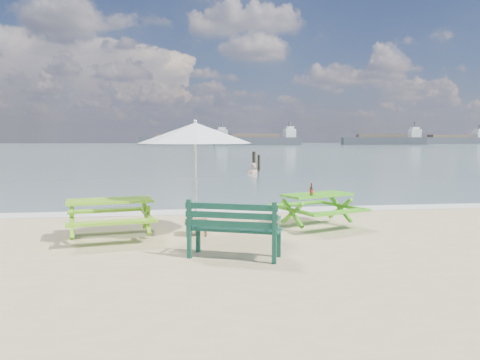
{
  "coord_description": "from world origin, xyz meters",
  "views": [
    {
      "loc": [
        -1.39,
        -7.95,
        2.0
      ],
      "look_at": [
        0.13,
        3.0,
        1.0
      ],
      "focal_mm": 35.0,
      "sensor_mm": 36.0,
      "label": 1
    }
  ],
  "objects": [
    {
      "name": "beer_bottle",
      "position": [
        1.53,
        1.81,
        0.84
      ],
      "size": [
        0.07,
        0.07,
        0.27
      ],
      "color": "brown",
      "rests_on": "picnic_table_right"
    },
    {
      "name": "picnic_table_left",
      "position": [
        -2.69,
        1.51,
        0.38
      ],
      "size": [
        1.95,
        2.1,
        0.78
      ],
      "color": "#6BB01A",
      "rests_on": "ground"
    },
    {
      "name": "swimmer",
      "position": [
        2.92,
        17.94,
        -0.35
      ],
      "size": [
        0.76,
        0.57,
        1.88
      ],
      "color": "tan",
      "rests_on": "ground"
    },
    {
      "name": "park_bench",
      "position": [
        -0.42,
        -0.33,
        0.29
      ],
      "size": [
        1.61,
        1.05,
        0.95
      ],
      "color": "#0E3C2D",
      "rests_on": "ground"
    },
    {
      "name": "mooring_pilings",
      "position": [
        3.36,
        19.42,
        0.45
      ],
      "size": [
        0.58,
        0.78,
        1.39
      ],
      "color": "black",
      "rests_on": "ground"
    },
    {
      "name": "cargo_ships",
      "position": [
        59.57,
        124.22,
        1.18
      ],
      "size": [
        144.37,
        28.87,
        4.4
      ],
      "color": "#3A3D44",
      "rests_on": "ground"
    },
    {
      "name": "sea",
      "position": [
        0.0,
        85.0,
        0.0
      ],
      "size": [
        300.0,
        300.0,
        0.0
      ],
      "primitive_type": "plane",
      "color": "slate",
      "rests_on": "ground"
    },
    {
      "name": "side_table",
      "position": [
        -0.98,
        1.6,
        0.16
      ],
      "size": [
        0.48,
        0.48,
        0.3
      ],
      "color": "brown",
      "rests_on": "ground"
    },
    {
      "name": "picnic_table_right",
      "position": [
        1.77,
        2.12,
        0.36
      ],
      "size": [
        2.11,
        2.21,
        0.75
      ],
      "color": "#43A819",
      "rests_on": "ground"
    },
    {
      "name": "foam_strip",
      "position": [
        0.0,
        4.6,
        0.01
      ],
      "size": [
        22.0,
        0.9,
        0.01
      ],
      "primitive_type": "cube",
      "color": "silver",
      "rests_on": "ground"
    },
    {
      "name": "patio_umbrella",
      "position": [
        -0.98,
        1.6,
        2.09
      ],
      "size": [
        2.4,
        2.4,
        2.31
      ],
      "color": "silver",
      "rests_on": "ground"
    }
  ]
}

